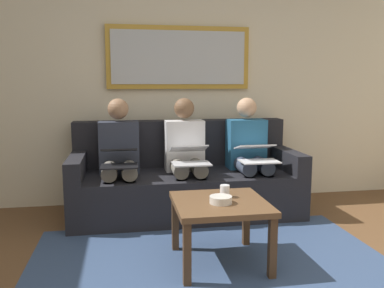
{
  "coord_description": "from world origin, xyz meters",
  "views": [
    {
      "loc": [
        0.61,
        1.78,
        1.28
      ],
      "look_at": [
        0.0,
        -1.7,
        0.75
      ],
      "focal_mm": 37.77,
      "sensor_mm": 36.0,
      "label": 1
    }
  ],
  "objects_px": {
    "coffee_table": "(220,210)",
    "couch": "(185,181)",
    "person_left": "(249,151)",
    "laptop_white": "(257,153)",
    "laptop_silver": "(190,155)",
    "bowl": "(221,200)",
    "cup": "(225,191)",
    "person_middle": "(186,153)",
    "laptop_black": "(119,157)",
    "person_right": "(119,155)",
    "framed_mirror": "(179,58)"
  },
  "relations": [
    {
      "from": "laptop_silver",
      "to": "couch",
      "type": "bearing_deg",
      "value": -90.0
    },
    {
      "from": "framed_mirror",
      "to": "person_right",
      "type": "distance_m",
      "value": 1.23
    },
    {
      "from": "laptop_silver",
      "to": "person_right",
      "type": "bearing_deg",
      "value": -19.93
    },
    {
      "from": "cup",
      "to": "person_right",
      "type": "relative_size",
      "value": 0.08
    },
    {
      "from": "coffee_table",
      "to": "couch",
      "type": "bearing_deg",
      "value": -87.01
    },
    {
      "from": "couch",
      "to": "bowl",
      "type": "bearing_deg",
      "value": 92.45
    },
    {
      "from": "person_left",
      "to": "person_right",
      "type": "distance_m",
      "value": 1.28
    },
    {
      "from": "bowl",
      "to": "person_left",
      "type": "distance_m",
      "value": 1.34
    },
    {
      "from": "couch",
      "to": "laptop_silver",
      "type": "bearing_deg",
      "value": 90.0
    },
    {
      "from": "laptop_white",
      "to": "person_right",
      "type": "relative_size",
      "value": 0.32
    },
    {
      "from": "person_left",
      "to": "laptop_silver",
      "type": "height_order",
      "value": "person_left"
    },
    {
      "from": "framed_mirror",
      "to": "couch",
      "type": "bearing_deg",
      "value": 90.0
    },
    {
      "from": "person_left",
      "to": "laptop_silver",
      "type": "distance_m",
      "value": 0.68
    },
    {
      "from": "couch",
      "to": "coffee_table",
      "type": "height_order",
      "value": "couch"
    },
    {
      "from": "framed_mirror",
      "to": "person_middle",
      "type": "bearing_deg",
      "value": 90.0
    },
    {
      "from": "laptop_white",
      "to": "person_left",
      "type": "bearing_deg",
      "value": -90.0
    },
    {
      "from": "cup",
      "to": "laptop_white",
      "type": "xyz_separation_m",
      "value": [
        -0.52,
        -0.82,
        0.13
      ]
    },
    {
      "from": "coffee_table",
      "to": "laptop_black",
      "type": "bearing_deg",
      "value": -52.22
    },
    {
      "from": "person_left",
      "to": "cup",
      "type": "bearing_deg",
      "value": 63.76
    },
    {
      "from": "cup",
      "to": "person_middle",
      "type": "height_order",
      "value": "person_middle"
    },
    {
      "from": "laptop_white",
      "to": "laptop_silver",
      "type": "distance_m",
      "value": 0.64
    },
    {
      "from": "laptop_white",
      "to": "person_middle",
      "type": "relative_size",
      "value": 0.32
    },
    {
      "from": "coffee_table",
      "to": "cup",
      "type": "height_order",
      "value": "cup"
    },
    {
      "from": "bowl",
      "to": "laptop_white",
      "type": "distance_m",
      "value": 1.13
    },
    {
      "from": "framed_mirror",
      "to": "person_right",
      "type": "bearing_deg",
      "value": 35.53
    },
    {
      "from": "laptop_silver",
      "to": "framed_mirror",
      "type": "bearing_deg",
      "value": -90.0
    },
    {
      "from": "person_left",
      "to": "laptop_white",
      "type": "height_order",
      "value": "person_left"
    },
    {
      "from": "couch",
      "to": "laptop_black",
      "type": "xyz_separation_m",
      "value": [
        0.64,
        0.31,
        0.32
      ]
    },
    {
      "from": "bowl",
      "to": "laptop_black",
      "type": "xyz_separation_m",
      "value": [
        0.69,
        -0.96,
        0.15
      ]
    },
    {
      "from": "couch",
      "to": "cup",
      "type": "xyz_separation_m",
      "value": [
        -0.12,
        1.13,
        0.19
      ]
    },
    {
      "from": "cup",
      "to": "laptop_silver",
      "type": "xyz_separation_m",
      "value": [
        0.12,
        -0.82,
        0.13
      ]
    },
    {
      "from": "couch",
      "to": "cup",
      "type": "distance_m",
      "value": 1.15
    },
    {
      "from": "coffee_table",
      "to": "person_right",
      "type": "relative_size",
      "value": 0.57
    },
    {
      "from": "coffee_table",
      "to": "bowl",
      "type": "bearing_deg",
      "value": 79.53
    },
    {
      "from": "coffee_table",
      "to": "laptop_silver",
      "type": "bearing_deg",
      "value": -86.03
    },
    {
      "from": "laptop_white",
      "to": "laptop_black",
      "type": "bearing_deg",
      "value": 0.06
    },
    {
      "from": "cup",
      "to": "person_right",
      "type": "distance_m",
      "value": 1.31
    },
    {
      "from": "couch",
      "to": "bowl",
      "type": "xyz_separation_m",
      "value": [
        -0.05,
        1.27,
        0.17
      ]
    },
    {
      "from": "person_right",
      "to": "couch",
      "type": "bearing_deg",
      "value": -173.87
    },
    {
      "from": "person_right",
      "to": "person_middle",
      "type": "bearing_deg",
      "value": 180.0
    },
    {
      "from": "laptop_white",
      "to": "person_right",
      "type": "height_order",
      "value": "person_right"
    },
    {
      "from": "couch",
      "to": "laptop_black",
      "type": "relative_size",
      "value": 5.92
    },
    {
      "from": "cup",
      "to": "bowl",
      "type": "distance_m",
      "value": 0.16
    },
    {
      "from": "coffee_table",
      "to": "person_middle",
      "type": "xyz_separation_m",
      "value": [
        0.06,
        -1.15,
        0.22
      ]
    },
    {
      "from": "couch",
      "to": "person_left",
      "type": "xyz_separation_m",
      "value": [
        -0.64,
        0.07,
        0.3
      ]
    },
    {
      "from": "person_right",
      "to": "coffee_table",
      "type": "bearing_deg",
      "value": 121.48
    },
    {
      "from": "laptop_white",
      "to": "framed_mirror",
      "type": "bearing_deg",
      "value": -47.44
    },
    {
      "from": "laptop_white",
      "to": "person_right",
      "type": "bearing_deg",
      "value": -10.62
    },
    {
      "from": "coffee_table",
      "to": "laptop_black",
      "type": "distance_m",
      "value": 1.17
    },
    {
      "from": "person_left",
      "to": "person_middle",
      "type": "height_order",
      "value": "same"
    }
  ]
}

